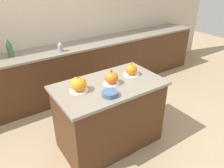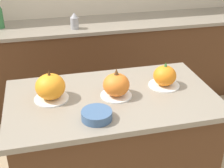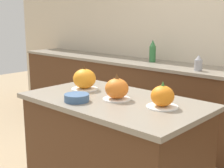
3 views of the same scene
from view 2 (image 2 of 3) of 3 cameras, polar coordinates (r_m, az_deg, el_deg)
kitchen_island at (r=2.22m, az=0.00°, el=-12.26°), size 1.32×0.76×0.90m
back_counter at (r=3.47m, az=-5.79°, el=3.55°), size 6.00×0.60×0.92m
pumpkin_cake_left at (r=1.93m, az=-11.19°, el=-0.59°), size 0.21×0.21×0.20m
pumpkin_cake_center at (r=1.93m, az=0.77°, el=-0.23°), size 0.20×0.20×0.19m
pumpkin_cake_right at (r=2.09m, az=9.61°, el=1.36°), size 0.21×0.21×0.17m
bottle_short at (r=3.14m, az=-6.90°, el=11.35°), size 0.08×0.08×0.16m
mixing_bowl at (r=1.74m, az=-2.81°, el=-5.69°), size 0.17×0.17×0.05m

